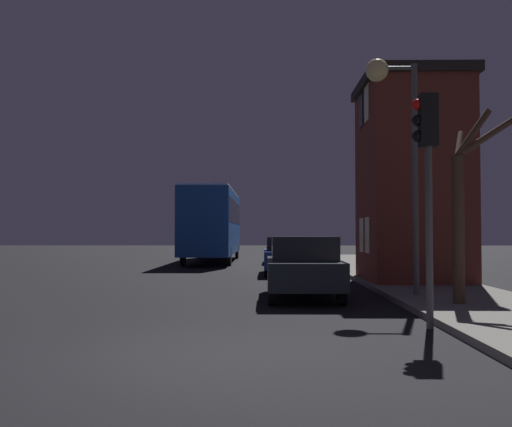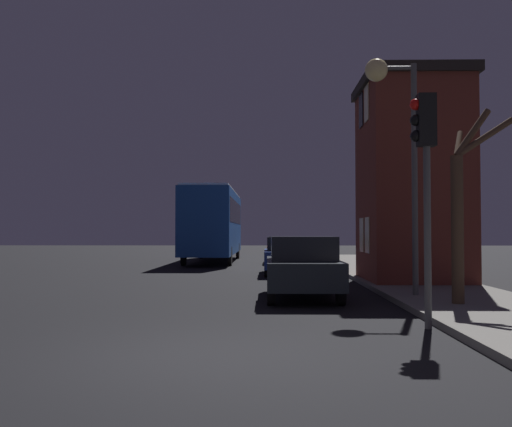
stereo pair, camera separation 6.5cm
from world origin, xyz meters
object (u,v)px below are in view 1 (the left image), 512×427
Objects in this scene: traffic_light at (426,159)px; car_far_lane at (283,249)px; car_near_lane at (303,266)px; streetlamp at (392,111)px; bus at (213,220)px; car_mid_lane at (287,255)px; bare_tree at (463,204)px.

traffic_light reaches higher than car_far_lane.
car_near_lane is (-1.83, 4.22, -2.08)m from traffic_light.
bus is at bearing 108.83° from streetlamp.
car_far_lane is at bearing 89.41° from car_mid_lane.
bare_tree reaches higher than traffic_light.
bare_tree is at bearing -55.11° from streetlamp.
bus is 2.92× the size of car_far_lane.
bus is (-5.59, 21.29, -0.60)m from traffic_light.
bus reaches higher than car_mid_lane.
car_mid_lane is (-1.91, 12.16, -2.14)m from traffic_light.
bare_tree is at bearing -69.63° from bus.
traffic_light is 1.01× the size of car_mid_lane.
bare_tree is 4.00m from car_near_lane.
bare_tree is 0.37× the size of bus.
car_mid_lane is at bearing 90.60° from car_near_lane.
car_mid_lane is (-0.08, 7.94, -0.05)m from car_near_lane.
streetlamp is at bearing 124.89° from bare_tree.
car_mid_lane is at bearing 108.85° from bare_tree.
traffic_light is 20.17m from car_far_lane.
car_far_lane is at bearing 97.62° from streetlamp.
traffic_light is at bearing -84.77° from car_far_lane.
traffic_light reaches higher than car_near_lane.
car_far_lane is at bearing -19.32° from bus.
car_mid_lane is at bearing -90.59° from car_far_lane.
car_far_lane is (3.76, -1.32, -1.55)m from bus.
bus is at bearing 102.43° from car_near_lane.
traffic_light is 22.02m from bus.
bare_tree is at bearing 59.11° from traffic_light.
car_mid_lane is (-2.22, 8.17, -3.80)m from streetlamp.
bus reaches higher than car_near_lane.
streetlamp is at bearing -6.17° from car_near_lane.
bus reaches higher than car_far_lane.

